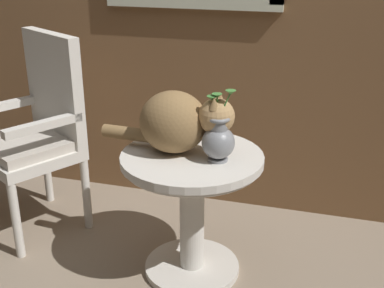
% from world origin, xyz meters
% --- Properties ---
extents(ground_plane, '(6.00, 6.00, 0.00)m').
position_xyz_m(ground_plane, '(0.00, 0.00, 0.00)').
color(ground_plane, gray).
extents(wicker_side_table, '(0.63, 0.63, 0.60)m').
position_xyz_m(wicker_side_table, '(0.09, 0.11, 0.42)').
color(wicker_side_table, silver).
rests_on(wicker_side_table, ground_plane).
extents(wicker_chair, '(0.63, 0.62, 1.04)m').
position_xyz_m(wicker_chair, '(-0.81, 0.32, 0.56)').
color(wicker_chair, silver).
rests_on(wicker_chair, ground_plane).
extents(cat, '(0.61, 0.29, 0.28)m').
position_xyz_m(cat, '(0.02, 0.13, 0.74)').
color(cat, olive).
rests_on(cat, wicker_side_table).
extents(pewter_vase_with_ivy, '(0.14, 0.14, 0.31)m').
position_xyz_m(pewter_vase_with_ivy, '(0.21, 0.08, 0.70)').
color(pewter_vase_with_ivy, gray).
rests_on(pewter_vase_with_ivy, wicker_side_table).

